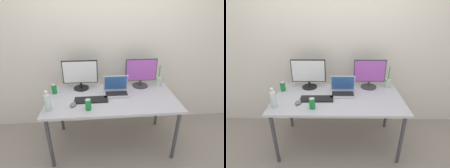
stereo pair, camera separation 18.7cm
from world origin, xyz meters
TOP-DOWN VIEW (x-y plane):
  - ground_plane at (0.00, 0.00)m, footprint 16.00×16.00m
  - wall_back at (0.00, 0.59)m, footprint 7.00×0.08m
  - work_desk at (0.00, 0.00)m, footprint 1.61×0.82m
  - monitor_left at (-0.40, 0.28)m, footprint 0.47×0.21m
  - monitor_center at (0.43, 0.29)m, footprint 0.44×0.22m
  - laptop_silver at (0.06, 0.09)m, footprint 0.32×0.24m
  - keyboard_main at (-0.26, -0.07)m, footprint 0.41×0.15m
  - mouse_by_keyboard at (-0.47, -0.17)m, footprint 0.09×0.11m
  - water_bottle at (-0.72, -0.24)m, footprint 0.07×0.07m
  - soda_can_near_keyboard at (-0.75, 0.17)m, footprint 0.07×0.07m
  - soda_can_by_laptop at (-0.29, -0.26)m, footprint 0.07×0.07m
  - bamboo_vase at (0.70, 0.29)m, footprint 0.08×0.08m

SIDE VIEW (x-z plane):
  - ground_plane at x=0.00m, z-range 0.00..0.00m
  - work_desk at x=0.00m, z-range 0.31..1.05m
  - keyboard_main at x=-0.26m, z-range 0.74..0.76m
  - mouse_by_keyboard at x=-0.47m, z-range 0.74..0.78m
  - laptop_silver at x=0.06m, z-range 0.67..0.92m
  - soda_can_near_keyboard at x=-0.75m, z-range 0.74..0.87m
  - soda_can_by_laptop at x=-0.29m, z-range 0.74..0.87m
  - bamboo_vase at x=0.70m, z-range 0.66..0.96m
  - water_bottle at x=-0.72m, z-range 0.73..0.97m
  - monitor_center at x=0.43m, z-range 0.75..1.15m
  - monitor_left at x=-0.40m, z-range 0.75..1.16m
  - wall_back at x=0.00m, z-range 0.00..2.60m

